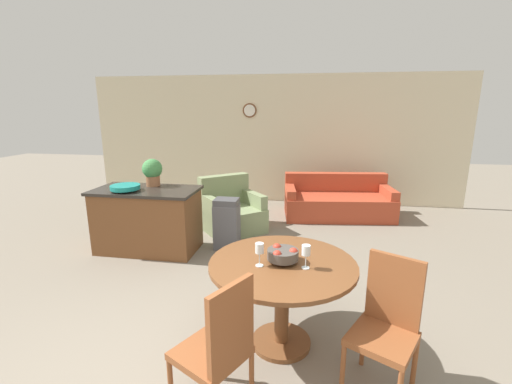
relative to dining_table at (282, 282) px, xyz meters
name	(u,v)px	position (x,y,z in m)	size (l,w,h in m)	color
wall_back	(271,140)	(-0.68, 4.80, 0.75)	(8.00, 0.09, 2.70)	beige
dining_table	(282,282)	(0.00, 0.00, 0.00)	(1.22, 1.22, 0.77)	brown
dining_chair_near_left	(219,345)	(-0.33, -0.78, -0.06)	(0.57, 0.57, 1.00)	brown
dining_chair_near_right	(387,321)	(0.78, -0.33, -0.06)	(0.57, 0.57, 1.00)	brown
fruit_bowl	(283,254)	(0.00, 0.00, 0.25)	(0.26, 0.26, 0.13)	#4C4742
wine_glass_left	(259,249)	(-0.18, -0.10, 0.32)	(0.07, 0.07, 0.19)	silver
wine_glass_right	(306,251)	(0.19, -0.08, 0.32)	(0.07, 0.07, 0.19)	silver
kitchen_island	(148,220)	(-2.09, 1.75, -0.14)	(1.45, 0.76, 0.91)	brown
teal_bowl	(125,187)	(-2.30, 1.59, 0.36)	(0.39, 0.39, 0.08)	teal
potted_plant	(152,171)	(-2.07, 1.96, 0.53)	(0.29, 0.29, 0.40)	#A36642
trash_bin	(227,224)	(-0.99, 1.99, -0.23)	(0.35, 0.28, 0.75)	#56565B
couch	(337,202)	(0.71, 3.85, -0.32)	(2.07, 1.19, 0.78)	#B24228
armchair	(231,213)	(-1.10, 2.76, -0.30)	(1.22, 1.22, 0.90)	gray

